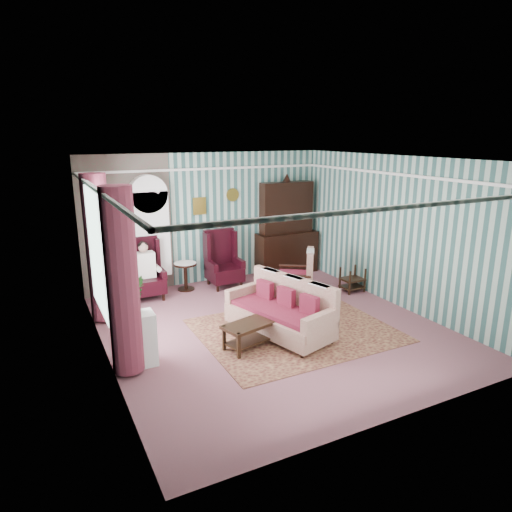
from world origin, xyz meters
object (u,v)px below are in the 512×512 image
dresser_hutch (287,225)px  floral_armchair (294,272)px  nest_table (352,279)px  plant_stand (136,340)px  sofa (279,303)px  coffee_table (251,335)px  wingback_right (224,259)px  bookcase (151,240)px  wingback_left (145,269)px  seated_woman (145,271)px  round_side_table (186,276)px

dresser_hutch → floral_armchair: size_ratio=2.16×
nest_table → plant_stand: plant_stand is taller
nest_table → floral_armchair: (-1.32, 0.23, 0.28)m
sofa → coffee_table: (-0.62, -0.22, -0.36)m
wingback_right → sofa: 2.75m
dresser_hutch → wingback_right: 1.86m
bookcase → nest_table: 4.37m
dresser_hutch → wingback_left: 3.55m
nest_table → coffee_table: bearing=-155.6°
bookcase → wingback_left: bearing=-122.7°
nest_table → coffee_table: nest_table is taller
bookcase → plant_stand: 3.39m
wingback_right → floral_armchair: size_ratio=1.14×
dresser_hutch → wingback_right: dresser_hutch is taller
wingback_right → nest_table: (2.32, -1.55, -0.35)m
dresser_hutch → plant_stand: 5.31m
wingback_left → nest_table: size_ratio=2.31×
bookcase → nest_table: (3.82, -1.94, -0.85)m
bookcase → coffee_table: size_ratio=2.41×
floral_armchair → coffee_table: floral_armchair is taller
seated_woman → wingback_left: bearing=0.0°
round_side_table → coffee_table: size_ratio=0.65×
nest_table → plant_stand: (-4.87, -1.20, 0.13)m
bookcase → wingback_right: (1.50, -0.39, -0.50)m
dresser_hutch → nest_table: bearing=-72.6°
nest_table → sofa: size_ratio=0.28×
seated_woman → nest_table: (4.07, -1.55, -0.32)m
dresser_hutch → coffee_table: size_ratio=2.54×
dresser_hutch → wingback_left: dresser_hutch is taller
round_side_table → plant_stand: (-1.70, -2.90, 0.10)m
nest_table → wingback_left: bearing=159.2°
seated_woman → floral_armchair: bearing=-25.6°
bookcase → floral_armchair: size_ratio=2.05×
wingback_left → seated_woman: (0.00, 0.00, -0.04)m
dresser_hutch → plant_stand: (-4.30, -3.02, -0.78)m
round_side_table → sofa: 2.99m
dresser_hutch → floral_armchair: dresser_hutch is taller
coffee_table → floral_armchair: bearing=42.6°
seated_woman → coffee_table: 3.14m
wingback_right → dresser_hutch: bearing=8.8°
round_side_table → plant_stand: plant_stand is taller
round_side_table → nest_table: (3.17, -1.70, -0.03)m
seated_woman → sofa: size_ratio=0.62×
bookcase → coffee_table: 3.55m
bookcase → wingback_left: bookcase is taller
sofa → coffee_table: sofa is taller
bookcase → wingback_right: bearing=-14.6°
bookcase → round_side_table: bookcase is taller
wingback_left → sofa: (1.58, -2.74, -0.06)m
wingback_right → seated_woman: wingback_right is taller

